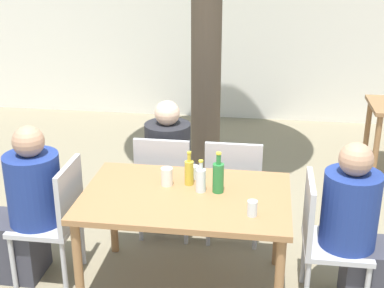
# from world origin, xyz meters

# --- Properties ---
(ground_plane) EXTENTS (30.00, 30.00, 0.00)m
(ground_plane) POSITION_xyz_m (0.00, 0.00, 0.00)
(ground_plane) COLOR gray
(cafe_building_wall) EXTENTS (10.00, 0.08, 2.80)m
(cafe_building_wall) POSITION_xyz_m (0.00, 4.02, 1.40)
(cafe_building_wall) COLOR white
(cafe_building_wall) RESTS_ON ground_plane
(dining_table_front) EXTENTS (1.40, 0.92, 0.75)m
(dining_table_front) POSITION_xyz_m (0.00, 0.00, 0.67)
(dining_table_front) COLOR #996B42
(dining_table_front) RESTS_ON ground_plane
(patio_chair_0) EXTENTS (0.44, 0.44, 0.91)m
(patio_chair_0) POSITION_xyz_m (-0.93, 0.00, 0.52)
(patio_chair_0) COLOR #B2B2B7
(patio_chair_0) RESTS_ON ground_plane
(patio_chair_1) EXTENTS (0.44, 0.44, 0.91)m
(patio_chair_1) POSITION_xyz_m (0.93, 0.00, 0.52)
(patio_chair_1) COLOR #B2B2B7
(patio_chair_1) RESTS_ON ground_plane
(patio_chair_2) EXTENTS (0.44, 0.44, 0.91)m
(patio_chair_2) POSITION_xyz_m (-0.28, 0.69, 0.52)
(patio_chair_2) COLOR #B2B2B7
(patio_chair_2) RESTS_ON ground_plane
(patio_chair_3) EXTENTS (0.44, 0.44, 0.91)m
(patio_chair_3) POSITION_xyz_m (0.28, 0.69, 0.52)
(patio_chair_3) COLOR #B2B2B7
(patio_chair_3) RESTS_ON ground_plane
(person_seated_0) EXTENTS (0.59, 0.38, 1.18)m
(person_seated_0) POSITION_xyz_m (-1.17, -0.00, 0.53)
(person_seated_0) COLOR #383842
(person_seated_0) RESTS_ON ground_plane
(person_seated_1) EXTENTS (0.58, 0.37, 1.18)m
(person_seated_1) POSITION_xyz_m (1.17, -0.00, 0.53)
(person_seated_1) COLOR #383842
(person_seated_1) RESTS_ON ground_plane
(person_seated_2) EXTENTS (0.38, 0.59, 1.15)m
(person_seated_2) POSITION_xyz_m (-0.28, 0.93, 0.52)
(person_seated_2) COLOR #383842
(person_seated_2) RESTS_ON ground_plane
(water_bottle_0) EXTENTS (0.07, 0.07, 0.23)m
(water_bottle_0) POSITION_xyz_m (0.09, 0.06, 0.84)
(water_bottle_0) COLOR silver
(water_bottle_0) RESTS_ON dining_table_front
(green_bottle_1) EXTENTS (0.08, 0.08, 0.29)m
(green_bottle_1) POSITION_xyz_m (0.21, 0.07, 0.86)
(green_bottle_1) COLOR #287A38
(green_bottle_1) RESTS_ON dining_table_front
(oil_cruet_2) EXTENTS (0.06, 0.06, 0.25)m
(oil_cruet_2) POSITION_xyz_m (0.00, 0.16, 0.84)
(oil_cruet_2) COLOR gold
(oil_cruet_2) RESTS_ON dining_table_front
(drinking_glass_0) EXTENTS (0.08, 0.08, 0.13)m
(drinking_glass_0) POSITION_xyz_m (-0.15, 0.13, 0.81)
(drinking_glass_0) COLOR silver
(drinking_glass_0) RESTS_ON dining_table_front
(drinking_glass_1) EXTENTS (0.06, 0.06, 0.10)m
(drinking_glass_1) POSITION_xyz_m (0.45, -0.23, 0.80)
(drinking_glass_1) COLOR silver
(drinking_glass_1) RESTS_ON dining_table_front
(drinking_glass_2) EXTENTS (0.07, 0.07, 0.10)m
(drinking_glass_2) POSITION_xyz_m (0.02, 0.27, 0.80)
(drinking_glass_2) COLOR silver
(drinking_glass_2) RESTS_ON dining_table_front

